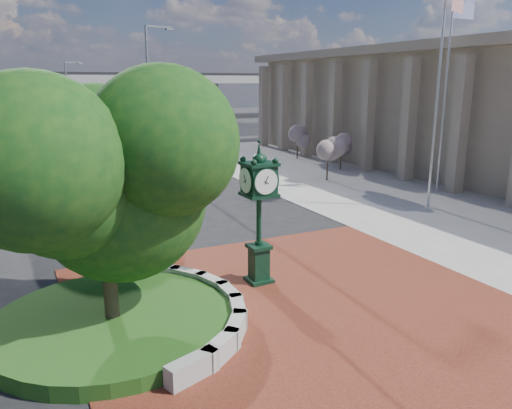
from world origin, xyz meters
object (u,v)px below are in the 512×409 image
object	(u,v)px
flagpole_a	(437,96)
flagpole_b	(445,92)
street_lamp_far	(70,97)
street_lamp_near	(151,84)
post_clock	(259,208)
parked_car	(128,135)

from	to	relation	value
flagpole_a	flagpole_b	world-z (taller)	flagpole_b
flagpole_b	street_lamp_far	distance (m)	35.40
flagpole_a	street_lamp_far	size ratio (longest dim) A/B	1.34
flagpole_a	street_lamp_near	world-z (taller)	flagpole_a
flagpole_b	street_lamp_far	xyz separation A→B (m)	(-16.39, 31.36, -0.90)
post_clock	street_lamp_far	world-z (taller)	street_lamp_far
flagpole_b	parked_car	bearing A→B (deg)	109.66
post_clock	parked_car	distance (m)	38.86
post_clock	street_lamp_near	size ratio (longest dim) A/B	0.44
post_clock	flagpole_a	world-z (taller)	flagpole_a
flagpole_b	street_lamp_far	size ratio (longest dim) A/B	1.36
parked_car	street_lamp_far	world-z (taller)	street_lamp_far
parked_car	flagpole_b	bearing A→B (deg)	-78.44
post_clock	street_lamp_far	bearing A→B (deg)	91.69
parked_car	flagpole_a	xyz separation A→B (m)	(7.87, -33.63, 4.70)
post_clock	flagpole_a	distance (m)	13.37
parked_car	post_clock	bearing A→B (deg)	-104.24
street_lamp_near	street_lamp_far	bearing A→B (deg)	107.97
parked_car	street_lamp_far	size ratio (longest dim) A/B	0.59
flagpole_b	street_lamp_far	world-z (taller)	flagpole_b
flagpole_a	street_lamp_near	distance (m)	21.92
post_clock	parked_car	xyz separation A→B (m)	(4.16, 38.60, -1.64)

